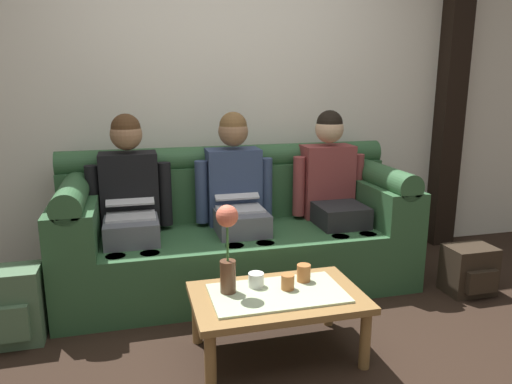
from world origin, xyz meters
TOP-DOWN VIEW (x-y plane):
  - ground_plane at (0.00, 0.00)m, footprint 14.00×14.00m
  - back_wall_patterned at (0.00, 1.70)m, footprint 6.00×0.12m
  - timber_pillar at (1.95, 1.58)m, footprint 0.20×0.20m
  - couch at (-0.00, 1.17)m, footprint 2.41×0.88m
  - person_left at (-0.72, 1.17)m, footprint 0.56×0.67m
  - person_middle at (0.00, 1.17)m, footprint 0.56×0.67m
  - person_right at (0.72, 1.17)m, footprint 0.56×0.67m
  - coffee_table at (0.00, 0.19)m, footprint 0.89×0.56m
  - flower_vase at (-0.25, 0.26)m, footprint 0.11×0.11m
  - cup_near_left at (0.18, 0.29)m, footprint 0.07×0.07m
  - cup_near_right at (-0.09, 0.29)m, footprint 0.08×0.08m
  - cup_far_center at (0.06, 0.21)m, footprint 0.07×0.07m
  - backpack_right at (1.50, 0.58)m, footprint 0.32×0.28m
  - backpack_left at (-1.40, 0.68)m, footprint 0.35×0.27m

SIDE VIEW (x-z plane):
  - ground_plane at x=0.00m, z-range 0.00..0.00m
  - backpack_right at x=1.50m, z-range 0.00..0.33m
  - backpack_left at x=-1.40m, z-range 0.00..0.43m
  - coffee_table at x=0.00m, z-range 0.13..0.48m
  - couch at x=0.00m, z-range -0.11..0.85m
  - cup_near_right at x=-0.09m, z-range 0.36..0.43m
  - cup_far_center at x=0.06m, z-range 0.36..0.44m
  - cup_near_left at x=0.18m, z-range 0.36..0.45m
  - flower_vase at x=-0.25m, z-range 0.39..0.86m
  - person_middle at x=0.00m, z-range 0.05..1.27m
  - person_left at x=-0.72m, z-range 0.05..1.27m
  - person_right at x=0.72m, z-range 0.05..1.27m
  - back_wall_patterned at x=0.00m, z-range 0.00..2.90m
  - timber_pillar at x=1.95m, z-range 0.00..2.90m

